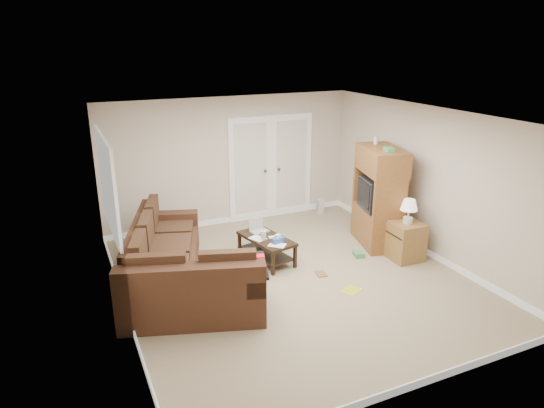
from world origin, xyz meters
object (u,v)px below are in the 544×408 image
side_cabinet (406,238)px  sectional_sofa (176,270)px  coffee_table (266,248)px  tv_armoire (379,196)px

side_cabinet → sectional_sofa: bearing=174.9°
sectional_sofa → coffee_table: size_ratio=2.94×
coffee_table → tv_armoire: 2.21m
coffee_table → tv_armoire: (2.11, -0.14, 0.65)m
sectional_sofa → coffee_table: 1.66m
sectional_sofa → coffee_table: (1.60, 0.41, -0.11)m
coffee_table → tv_armoire: tv_armoire is taller
sectional_sofa → tv_armoire: (3.72, 0.27, 0.54)m
sectional_sofa → coffee_table: sectional_sofa is taller
sectional_sofa → side_cabinet: side_cabinet is taller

